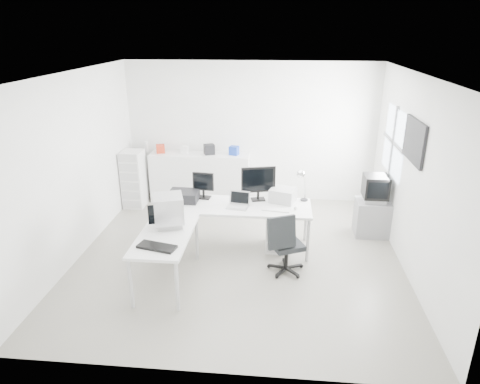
# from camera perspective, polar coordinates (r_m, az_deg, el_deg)

# --- Properties ---
(floor) EXTENTS (5.00, 5.00, 0.01)m
(floor) POSITION_cam_1_polar(r_m,az_deg,el_deg) (6.88, -0.16, -8.39)
(floor) COLOR #B0AE9E
(floor) RESTS_ON ground
(ceiling) EXTENTS (5.00, 5.00, 0.01)m
(ceiling) POSITION_cam_1_polar(r_m,az_deg,el_deg) (6.02, -0.19, 15.49)
(ceiling) COLOR white
(ceiling) RESTS_ON back_wall
(back_wall) EXTENTS (5.00, 0.02, 2.80)m
(back_wall) POSITION_cam_1_polar(r_m,az_deg,el_deg) (8.71, 1.44, 7.92)
(back_wall) COLOR white
(back_wall) RESTS_ON floor
(left_wall) EXTENTS (0.02, 5.00, 2.80)m
(left_wall) POSITION_cam_1_polar(r_m,az_deg,el_deg) (7.00, -21.03, 3.17)
(left_wall) COLOR white
(left_wall) RESTS_ON floor
(right_wall) EXTENTS (0.02, 5.00, 2.80)m
(right_wall) POSITION_cam_1_polar(r_m,az_deg,el_deg) (6.57, 22.10, 1.88)
(right_wall) COLOR white
(right_wall) RESTS_ON floor
(window) EXTENTS (0.02, 1.20, 1.10)m
(window) POSITION_cam_1_polar(r_m,az_deg,el_deg) (7.62, 19.79, 6.29)
(window) COLOR white
(window) RESTS_ON right_wall
(wall_picture) EXTENTS (0.04, 0.90, 0.60)m
(wall_picture) POSITION_cam_1_polar(r_m,az_deg,el_deg) (6.52, 22.22, 6.34)
(wall_picture) COLOR black
(wall_picture) RESTS_ON right_wall
(main_desk) EXTENTS (2.40, 0.80, 0.75)m
(main_desk) POSITION_cam_1_polar(r_m,az_deg,el_deg) (6.95, -0.63, -4.59)
(main_desk) COLOR silver
(main_desk) RESTS_ON floor
(side_desk) EXTENTS (0.70, 1.40, 0.75)m
(side_desk) POSITION_cam_1_polar(r_m,az_deg,el_deg) (6.14, -9.75, -8.65)
(side_desk) COLOR silver
(side_desk) RESTS_ON floor
(drawer_pedestal) EXTENTS (0.40, 0.50, 0.60)m
(drawer_pedestal) POSITION_cam_1_polar(r_m,az_deg,el_deg) (6.99, 5.15, -5.19)
(drawer_pedestal) COLOR silver
(drawer_pedestal) RESTS_ON floor
(inkjet_printer) EXTENTS (0.47, 0.37, 0.17)m
(inkjet_printer) POSITION_cam_1_polar(r_m,az_deg,el_deg) (6.99, -7.51, -0.53)
(inkjet_printer) COLOR black
(inkjet_printer) RESTS_ON main_desk
(lcd_monitor_small) EXTENTS (0.37, 0.24, 0.44)m
(lcd_monitor_small) POSITION_cam_1_polar(r_m,az_deg,el_deg) (7.02, -4.91, 0.87)
(lcd_monitor_small) COLOR black
(lcd_monitor_small) RESTS_ON main_desk
(lcd_monitor_large) EXTENTS (0.59, 0.35, 0.58)m
(lcd_monitor_large) POSITION_cam_1_polar(r_m,az_deg,el_deg) (6.89, 2.46, 1.17)
(lcd_monitor_large) COLOR black
(lcd_monitor_large) RESTS_ON main_desk
(laptop) EXTENTS (0.34, 0.35, 0.20)m
(laptop) POSITION_cam_1_polar(r_m,az_deg,el_deg) (6.66, -0.31, -1.32)
(laptop) COLOR #B7B7BA
(laptop) RESTS_ON main_desk
(white_keyboard) EXTENTS (0.45, 0.19, 0.02)m
(white_keyboard) POSITION_cam_1_polar(r_m,az_deg,el_deg) (6.62, 4.82, -2.37)
(white_keyboard) COLOR silver
(white_keyboard) RESTS_ON main_desk
(white_mouse) EXTENTS (0.06, 0.06, 0.06)m
(white_mouse) POSITION_cam_1_polar(r_m,az_deg,el_deg) (6.66, 7.42, -2.13)
(white_mouse) COLOR silver
(white_mouse) RESTS_ON main_desk
(laser_printer) EXTENTS (0.47, 0.43, 0.22)m
(laser_printer) POSITION_cam_1_polar(r_m,az_deg,el_deg) (6.92, 5.73, -0.42)
(laser_printer) COLOR #AFAFAF
(laser_printer) RESTS_ON main_desk
(desk_lamp) EXTENTS (0.19, 0.19, 0.47)m
(desk_lamp) POSITION_cam_1_polar(r_m,az_deg,el_deg) (6.97, 8.64, 0.67)
(desk_lamp) COLOR silver
(desk_lamp) RESTS_ON main_desk
(crt_monitor) EXTENTS (0.55, 0.55, 0.51)m
(crt_monitor) POSITION_cam_1_polar(r_m,az_deg,el_deg) (6.07, -9.52, -2.33)
(crt_monitor) COLOR #B7B7BA
(crt_monitor) RESTS_ON side_desk
(black_keyboard) EXTENTS (0.53, 0.32, 0.03)m
(black_keyboard) POSITION_cam_1_polar(r_m,az_deg,el_deg) (5.61, -11.02, -7.17)
(black_keyboard) COLOR black
(black_keyboard) RESTS_ON side_desk
(office_chair) EXTENTS (0.73, 0.73, 0.96)m
(office_chair) POSITION_cam_1_polar(r_m,az_deg,el_deg) (6.28, 6.27, -6.63)
(office_chair) COLOR #232627
(office_chair) RESTS_ON floor
(tv_cabinet) EXTENTS (0.57, 0.47, 0.62)m
(tv_cabinet) POSITION_cam_1_polar(r_m,az_deg,el_deg) (7.74, 17.16, -3.31)
(tv_cabinet) COLOR gray
(tv_cabinet) RESTS_ON floor
(crt_tv) EXTENTS (0.50, 0.48, 0.45)m
(crt_tv) POSITION_cam_1_polar(r_m,az_deg,el_deg) (7.55, 17.60, 0.40)
(crt_tv) COLOR black
(crt_tv) RESTS_ON tv_cabinet
(sideboard) EXTENTS (2.01, 0.50, 1.00)m
(sideboard) POSITION_cam_1_polar(r_m,az_deg,el_deg) (8.84, -5.30, 1.97)
(sideboard) COLOR silver
(sideboard) RESTS_ON floor
(clutter_box_a) EXTENTS (0.21, 0.19, 0.17)m
(clutter_box_a) POSITION_cam_1_polar(r_m,az_deg,el_deg) (8.85, -10.56, 5.69)
(clutter_box_a) COLOR #B43019
(clutter_box_a) RESTS_ON sideboard
(clutter_box_b) EXTENTS (0.17, 0.15, 0.15)m
(clutter_box_b) POSITION_cam_1_polar(r_m,az_deg,el_deg) (8.73, -7.38, 5.59)
(clutter_box_b) COLOR silver
(clutter_box_b) RESTS_ON sideboard
(clutter_box_c) EXTENTS (0.25, 0.24, 0.20)m
(clutter_box_c) POSITION_cam_1_polar(r_m,az_deg,el_deg) (8.63, -4.12, 5.70)
(clutter_box_c) COLOR black
(clutter_box_c) RESTS_ON sideboard
(clutter_box_d) EXTENTS (0.21, 0.19, 0.17)m
(clutter_box_d) POSITION_cam_1_polar(r_m,az_deg,el_deg) (8.56, -0.80, 5.55)
(clutter_box_d) COLOR #1739A7
(clutter_box_d) RESTS_ON sideboard
(clutter_bottle) EXTENTS (0.07, 0.07, 0.22)m
(clutter_bottle) POSITION_cam_1_polar(r_m,az_deg,el_deg) (8.96, -12.36, 5.93)
(clutter_bottle) COLOR silver
(clutter_bottle) RESTS_ON sideboard
(filing_cabinet) EXTENTS (0.40, 0.47, 1.13)m
(filing_cabinet) POSITION_cam_1_polar(r_m,az_deg,el_deg) (8.77, -13.97, 1.70)
(filing_cabinet) COLOR silver
(filing_cabinet) RESTS_ON floor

